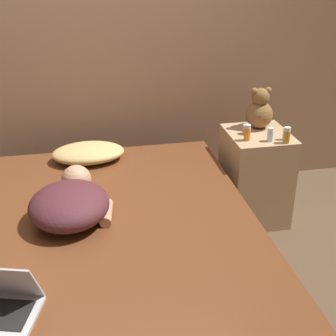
{
  "coord_description": "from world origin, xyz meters",
  "views": [
    {
      "loc": [
        -0.08,
        -2.07,
        1.82
      ],
      "look_at": [
        0.38,
        0.26,
        0.65
      ],
      "focal_mm": 50.0,
      "sensor_mm": 36.0,
      "label": 1
    }
  ],
  "objects_px": {
    "bottle_pink": "(247,129)",
    "pillow": "(88,153)",
    "bottle_clear": "(270,135)",
    "bottle_white": "(285,134)",
    "person_lying": "(71,202)",
    "bottle_amber": "(287,135)",
    "bottle_orange": "(247,133)",
    "teddy_bear": "(260,110)"
  },
  "relations": [
    {
      "from": "teddy_bear",
      "to": "bottle_orange",
      "type": "height_order",
      "value": "teddy_bear"
    },
    {
      "from": "bottle_white",
      "to": "bottle_pink",
      "type": "height_order",
      "value": "bottle_white"
    },
    {
      "from": "bottle_white",
      "to": "bottle_amber",
      "type": "bearing_deg",
      "value": -103.88
    },
    {
      "from": "bottle_clear",
      "to": "bottle_white",
      "type": "distance_m",
      "value": 0.1
    },
    {
      "from": "bottle_amber",
      "to": "bottle_white",
      "type": "distance_m",
      "value": 0.06
    },
    {
      "from": "bottle_white",
      "to": "teddy_bear",
      "type": "bearing_deg",
      "value": 109.91
    },
    {
      "from": "person_lying",
      "to": "bottle_orange",
      "type": "height_order",
      "value": "bottle_orange"
    },
    {
      "from": "person_lying",
      "to": "teddy_bear",
      "type": "xyz_separation_m",
      "value": [
        1.29,
        0.64,
        0.2
      ]
    },
    {
      "from": "bottle_clear",
      "to": "bottle_pink",
      "type": "distance_m",
      "value": 0.18
    },
    {
      "from": "pillow",
      "to": "bottle_amber",
      "type": "xyz_separation_m",
      "value": [
        1.24,
        -0.36,
        0.17
      ]
    },
    {
      "from": "bottle_clear",
      "to": "person_lying",
      "type": "bearing_deg",
      "value": -162.71
    },
    {
      "from": "pillow",
      "to": "bottle_white",
      "type": "relative_size",
      "value": 5.83
    },
    {
      "from": "teddy_bear",
      "to": "bottle_clear",
      "type": "distance_m",
      "value": 0.26
    },
    {
      "from": "pillow",
      "to": "bottle_amber",
      "type": "bearing_deg",
      "value": -16.21
    },
    {
      "from": "person_lying",
      "to": "bottle_pink",
      "type": "distance_m",
      "value": 1.29
    },
    {
      "from": "bottle_pink",
      "to": "pillow",
      "type": "bearing_deg",
      "value": 171.02
    },
    {
      "from": "pillow",
      "to": "person_lying",
      "type": "bearing_deg",
      "value": -99.53
    },
    {
      "from": "bottle_pink",
      "to": "bottle_white",
      "type": "bearing_deg",
      "value": -34.54
    },
    {
      "from": "bottle_white",
      "to": "bottle_orange",
      "type": "bearing_deg",
      "value": 171.32
    },
    {
      "from": "bottle_orange",
      "to": "bottle_pink",
      "type": "height_order",
      "value": "bottle_orange"
    },
    {
      "from": "pillow",
      "to": "bottle_orange",
      "type": "height_order",
      "value": "bottle_orange"
    },
    {
      "from": "bottle_clear",
      "to": "bottle_orange",
      "type": "xyz_separation_m",
      "value": [
        -0.14,
        0.04,
        0.01
      ]
    },
    {
      "from": "person_lying",
      "to": "bottle_pink",
      "type": "relative_size",
      "value": 10.06
    },
    {
      "from": "pillow",
      "to": "teddy_bear",
      "type": "height_order",
      "value": "teddy_bear"
    },
    {
      "from": "bottle_orange",
      "to": "bottle_amber",
      "type": "relative_size",
      "value": 1.01
    },
    {
      "from": "teddy_bear",
      "to": "bottle_amber",
      "type": "distance_m",
      "value": 0.31
    },
    {
      "from": "person_lying",
      "to": "bottle_clear",
      "type": "relative_size",
      "value": 7.05
    },
    {
      "from": "bottle_orange",
      "to": "bottle_pink",
      "type": "distance_m",
      "value": 0.11
    },
    {
      "from": "pillow",
      "to": "person_lying",
      "type": "relative_size",
      "value": 0.75
    },
    {
      "from": "pillow",
      "to": "bottle_clear",
      "type": "distance_m",
      "value": 1.2
    },
    {
      "from": "bottle_amber",
      "to": "bottle_white",
      "type": "height_order",
      "value": "bottle_amber"
    },
    {
      "from": "bottle_clear",
      "to": "bottle_white",
      "type": "relative_size",
      "value": 1.11
    },
    {
      "from": "pillow",
      "to": "bottle_pink",
      "type": "distance_m",
      "value": 1.07
    },
    {
      "from": "bottle_clear",
      "to": "bottle_amber",
      "type": "distance_m",
      "value": 0.1
    },
    {
      "from": "pillow",
      "to": "bottle_amber",
      "type": "height_order",
      "value": "bottle_amber"
    },
    {
      "from": "teddy_bear",
      "to": "bottle_white",
      "type": "distance_m",
      "value": 0.27
    },
    {
      "from": "bottle_amber",
      "to": "bottle_pink",
      "type": "relative_size",
      "value": 1.66
    },
    {
      "from": "bottle_orange",
      "to": "teddy_bear",
      "type": "bearing_deg",
      "value": 52.73
    },
    {
      "from": "pillow",
      "to": "bottle_pink",
      "type": "relative_size",
      "value": 7.53
    },
    {
      "from": "teddy_bear",
      "to": "bottle_clear",
      "type": "bearing_deg",
      "value": -93.84
    },
    {
      "from": "person_lying",
      "to": "bottle_clear",
      "type": "xyz_separation_m",
      "value": [
        1.27,
        0.4,
        0.13
      ]
    },
    {
      "from": "bottle_clear",
      "to": "bottle_white",
      "type": "height_order",
      "value": "bottle_clear"
    }
  ]
}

